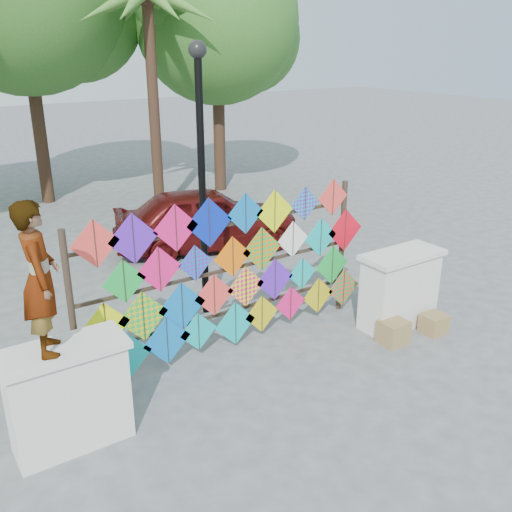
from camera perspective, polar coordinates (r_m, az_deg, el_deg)
name	(u,v)px	position (r m, az deg, el deg)	size (l,w,h in m)	color
ground	(255,367)	(8.44, -0.05, -11.02)	(80.00, 80.00, 0.00)	gray
parapet_left	(69,396)	(7.02, -18.24, -13.11)	(1.40, 0.65, 1.28)	white
parapet_right	(400,289)	(9.61, 14.16, -3.18)	(1.40, 0.65, 1.28)	white
kite_rack	(231,273)	(8.46, -2.48, -1.73)	(4.97, 0.24, 2.42)	#32251B
tree_east	(219,21)	(17.98, -3.73, 22.37)	(5.40, 4.80, 7.42)	#41271B
palm_tree	(148,19)	(15.29, -10.72, 22.27)	(3.62, 3.62, 5.83)	#41271B
vendor_woman	(40,279)	(6.32, -20.83, -2.14)	(0.62, 0.41, 1.69)	#99999E
sedan	(207,218)	(12.92, -4.94, 3.80)	(1.66, 4.13, 1.41)	#510E0D
lamppost	(201,159)	(9.22, -5.50, 9.68)	(0.28, 0.28, 4.46)	black
cardboard_box_near	(393,332)	(9.22, 13.56, -7.39)	(0.42, 0.37, 0.37)	#956F48
cardboard_box_far	(434,324)	(9.72, 17.35, -6.46)	(0.37, 0.34, 0.31)	#956F48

